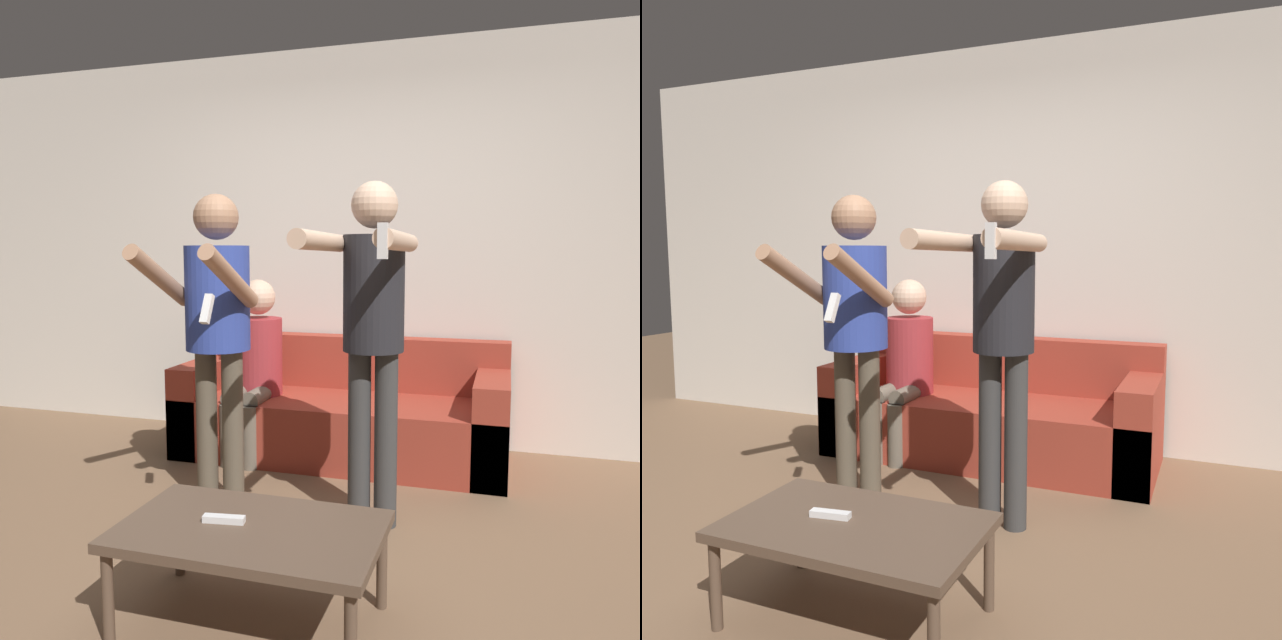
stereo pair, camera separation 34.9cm
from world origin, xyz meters
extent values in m
plane|color=brown|center=(0.00, 0.00, 0.00)|extent=(14.00, 14.00, 0.00)
cube|color=silver|center=(0.00, 1.99, 1.35)|extent=(6.40, 0.06, 2.70)
cube|color=#9E3828|center=(-0.02, 1.53, 0.19)|extent=(2.07, 0.79, 0.39)
cube|color=#9E3828|center=(-0.02, 1.84, 0.57)|extent=(2.07, 0.16, 0.36)
cube|color=#9E3828|center=(-0.96, 1.53, 0.29)|extent=(0.20, 0.79, 0.58)
cube|color=#9E3828|center=(0.91, 1.53, 0.29)|extent=(0.20, 0.79, 0.58)
cylinder|color=brown|center=(-0.50, 0.61, 0.41)|extent=(0.11, 0.11, 0.82)
cylinder|color=brown|center=(-0.35, 0.61, 0.41)|extent=(0.11, 0.11, 0.82)
cylinder|color=#2D429E|center=(-0.43, 0.61, 1.09)|extent=(0.33, 0.33, 0.53)
sphere|color=#A87A5B|center=(-0.43, 0.61, 1.49)|extent=(0.23, 0.23, 0.23)
cylinder|color=#A87A5B|center=(-0.61, 0.37, 1.20)|extent=(0.08, 0.51, 0.31)
cylinder|color=#A87A5B|center=(-0.24, 0.37, 1.20)|extent=(0.08, 0.51, 0.31)
cube|color=white|center=(-0.24, 0.13, 1.08)|extent=(0.04, 0.08, 0.13)
cylinder|color=#383838|center=(0.31, 0.61, 0.43)|extent=(0.11, 0.11, 0.85)
cylinder|color=#383838|center=(0.44, 0.61, 0.43)|extent=(0.11, 0.11, 0.85)
cylinder|color=#232328|center=(0.38, 0.61, 1.12)|extent=(0.29, 0.29, 0.55)
sphere|color=beige|center=(0.38, 0.61, 1.53)|extent=(0.22, 0.22, 0.22)
cylinder|color=beige|center=(0.21, 0.29, 1.36)|extent=(0.08, 0.63, 0.09)
cylinder|color=beige|center=(0.54, 0.29, 1.36)|extent=(0.08, 0.63, 0.09)
cube|color=white|center=(0.54, -0.03, 1.36)|extent=(0.04, 0.03, 0.13)
cylinder|color=#6B6051|center=(-0.64, 1.16, 0.19)|extent=(0.11, 0.11, 0.39)
cylinder|color=#6B6051|center=(-0.50, 1.16, 0.19)|extent=(0.11, 0.11, 0.39)
cylinder|color=#6B6051|center=(-0.64, 1.32, 0.42)|extent=(0.11, 0.32, 0.11)
cylinder|color=#6B6051|center=(-0.50, 1.32, 0.42)|extent=(0.11, 0.32, 0.11)
cylinder|color=#9E2D33|center=(-0.57, 1.48, 0.64)|extent=(0.31, 0.31, 0.50)
sphere|color=beige|center=(-0.57, 1.48, 1.03)|extent=(0.23, 0.23, 0.23)
cube|color=brown|center=(0.15, -0.33, 0.35)|extent=(0.92, 0.56, 0.04)
cylinder|color=brown|center=(-0.27, -0.57, 0.16)|extent=(0.04, 0.04, 0.33)
cylinder|color=brown|center=(-0.27, -0.09, 0.16)|extent=(0.04, 0.04, 0.33)
cylinder|color=brown|center=(0.56, -0.09, 0.16)|extent=(0.04, 0.04, 0.33)
cube|color=white|center=(0.04, -0.33, 0.38)|extent=(0.15, 0.06, 0.02)
camera|label=1|loc=(0.98, -2.25, 1.32)|focal=35.00mm
camera|label=2|loc=(1.31, -2.13, 1.32)|focal=35.00mm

